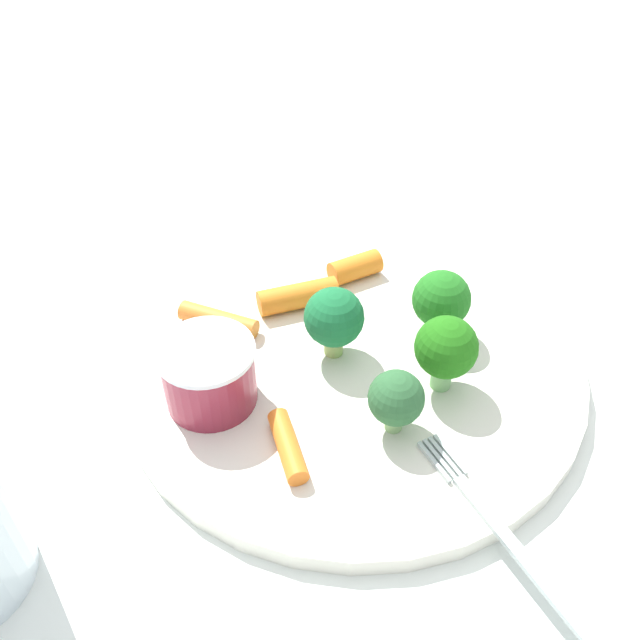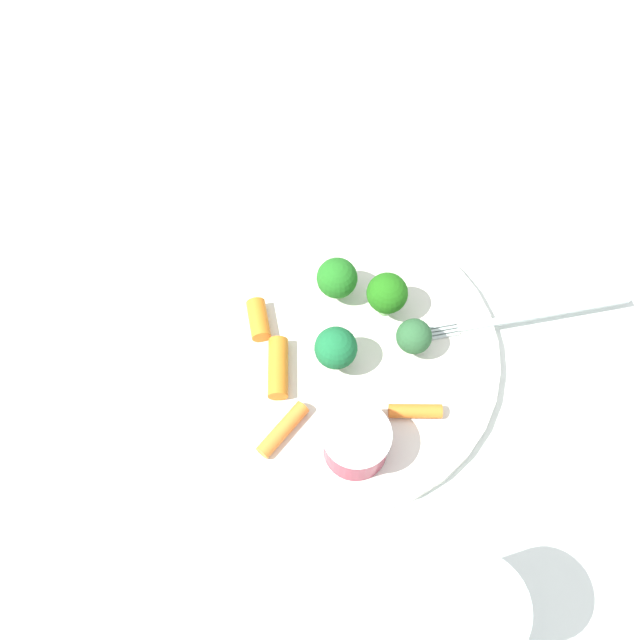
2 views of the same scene
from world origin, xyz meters
The scene contains 13 objects.
ground_plane centered at (0.00, 0.00, 0.00)m, with size 2.40×2.40×0.00m, color silver.
plate centered at (0.00, 0.00, 0.01)m, with size 0.28×0.28×0.01m, color silver.
sauce_cup centered at (-0.09, -0.03, 0.03)m, with size 0.05×0.05×0.04m.
broccoli_floret_0 centered at (0.06, 0.01, 0.04)m, with size 0.04×0.04×0.04m.
broccoli_floret_1 centered at (0.05, -0.04, 0.04)m, with size 0.04×0.04×0.05m.
broccoli_floret_2 centered at (0.01, -0.06, 0.04)m, with size 0.03×0.03×0.04m.
broccoli_floret_3 centered at (-0.01, 0.00, 0.04)m, with size 0.04×0.04×0.05m.
carrot_stick_0 centered at (0.02, 0.07, 0.02)m, with size 0.02×0.02×0.04m, color orange.
carrot_stick_1 centered at (-0.05, -0.07, 0.02)m, with size 0.01×0.01×0.04m, color orange.
carrot_stick_2 centered at (-0.03, 0.05, 0.02)m, with size 0.02×0.02×0.05m, color orange.
carrot_stick_3 centered at (-0.08, 0.03, 0.02)m, with size 0.01×0.01×0.05m, color orange.
fork centered at (0.06, -0.16, 0.01)m, with size 0.07×0.18×0.00m.
drinking_glass centered at (-0.21, -0.11, 0.06)m, with size 0.07×0.07×0.12m, color silver.
Camera 2 is at (-0.28, -0.02, 0.60)m, focal length 42.25 mm.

